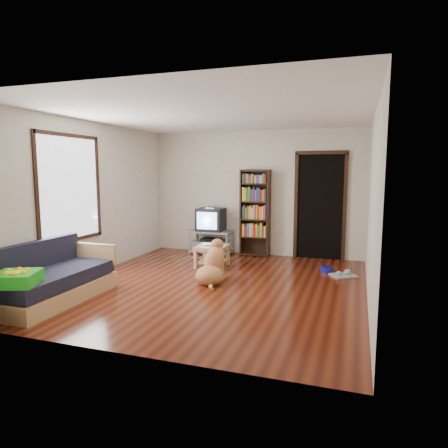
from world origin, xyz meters
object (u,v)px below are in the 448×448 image
(coffee_table, at_px, (212,252))
(sofa, at_px, (53,281))
(dog_bowl, at_px, (327,269))
(grey_rag, at_px, (344,276))
(laptop, at_px, (211,245))
(crt_tv, at_px, (211,219))
(dog, at_px, (213,266))
(tv_stand, at_px, (211,241))
(green_cushion, at_px, (17,279))
(bookshelf, at_px, (255,208))

(coffee_table, bearing_deg, sofa, -119.30)
(dog_bowl, xyz_separation_m, grey_rag, (0.30, -0.25, -0.03))
(laptop, distance_m, crt_tv, 1.29)
(sofa, bearing_deg, coffee_table, 60.70)
(crt_tv, distance_m, dog, 2.31)
(dog_bowl, relative_size, tv_stand, 0.24)
(laptop, distance_m, dog, 1.02)
(dog_bowl, bearing_deg, green_cushion, -133.45)
(tv_stand, height_order, crt_tv, crt_tv)
(laptop, bearing_deg, bookshelf, 63.94)
(laptop, bearing_deg, dog, -72.06)
(dog_bowl, xyz_separation_m, sofa, (-3.47, -2.82, 0.22))
(crt_tv, bearing_deg, tv_stand, -90.00)
(grey_rag, distance_m, sofa, 4.56)
(sofa, bearing_deg, dog_bowl, 39.08)
(dog_bowl, bearing_deg, grey_rag, -39.81)
(grey_rag, bearing_deg, crt_tv, 158.73)
(grey_rag, distance_m, bookshelf, 2.39)
(tv_stand, bearing_deg, coffee_table, -68.70)
(tv_stand, bearing_deg, sofa, -105.02)
(tv_stand, distance_m, bookshelf, 1.20)
(coffee_table, bearing_deg, tv_stand, 111.30)
(dog_bowl, xyz_separation_m, coffee_table, (-2.06, -0.30, 0.24))
(dog_bowl, height_order, dog, dog)
(crt_tv, xyz_separation_m, sofa, (-0.97, -3.65, -0.48))
(bookshelf, relative_size, sofa, 1.00)
(tv_stand, relative_size, crt_tv, 1.55)
(bookshelf, distance_m, coffee_table, 1.50)
(bookshelf, bearing_deg, dog, -93.78)
(grey_rag, height_order, coffee_table, coffee_table)
(green_cushion, height_order, coffee_table, green_cushion)
(crt_tv, bearing_deg, bookshelf, 4.32)
(dog_bowl, bearing_deg, laptop, -170.81)
(sofa, height_order, coffee_table, sofa)
(dog_bowl, height_order, sofa, sofa)
(dog_bowl, height_order, coffee_table, coffee_table)
(tv_stand, distance_m, sofa, 3.76)
(laptop, height_order, sofa, sofa)
(crt_tv, bearing_deg, dog, -69.08)
(dog_bowl, relative_size, crt_tv, 0.38)
(dog_bowl, bearing_deg, dog, -143.01)
(green_cushion, relative_size, sofa, 0.26)
(bookshelf, distance_m, dog, 2.31)
(laptop, xyz_separation_m, tv_stand, (-0.44, 1.15, -0.14))
(tv_stand, distance_m, dog, 2.24)
(bookshelf, relative_size, coffee_table, 3.27)
(green_cushion, xyz_separation_m, crt_tv, (0.85, 4.37, 0.24))
(tv_stand, height_order, sofa, sofa)
(dog, bearing_deg, coffee_table, 110.92)
(sofa, relative_size, dog, 2.10)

